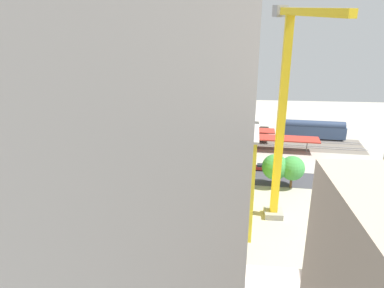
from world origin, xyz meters
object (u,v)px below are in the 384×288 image
(street_tree_4, at_px, (275,167))
(traffic_light, at_px, (151,163))
(box_truck_0, at_px, (221,172))
(construction_building, at_px, (170,166))
(street_tree_5, at_px, (78,158))
(passenger_coach, at_px, (314,129))
(parked_car_0, at_px, (262,168))
(parked_car_2, at_px, (206,167))
(parked_car_1, at_px, (238,167))
(street_tree_3, at_px, (117,162))
(street_tree_1, at_px, (292,168))
(locomotive, at_px, (249,132))
(parked_car_3, at_px, (179,165))
(platform_canopy_near, at_px, (204,134))
(platform_canopy_far, at_px, (201,128))
(street_tree_0, at_px, (245,166))
(street_tree_2, at_px, (193,162))
(tower_crane, at_px, (286,107))

(street_tree_4, distance_m, traffic_light, 29.09)
(box_truck_0, bearing_deg, construction_building, 55.04)
(street_tree_5, bearing_deg, street_tree_4, -179.98)
(passenger_coach, height_order, parked_car_0, passenger_coach)
(traffic_light, bearing_deg, parked_car_2, -148.83)
(parked_car_1, xyz_separation_m, street_tree_3, (29.19, 9.32, 4.27))
(street_tree_1, bearing_deg, locomotive, -78.03)
(parked_car_2, relative_size, parked_car_3, 0.96)
(platform_canopy_near, height_order, street_tree_4, street_tree_4)
(parked_car_3, distance_m, street_tree_3, 17.27)
(construction_building, bearing_deg, platform_canopy_far, -90.59)
(platform_canopy_far, height_order, parked_car_0, platform_canopy_far)
(platform_canopy_far, xyz_separation_m, street_tree_0, (-12.03, 31.45, 1.01))
(platform_canopy_near, relative_size, street_tree_1, 8.60)
(locomotive, height_order, traffic_light, traffic_light)
(street_tree_4, bearing_deg, parked_car_2, -27.74)
(platform_canopy_far, height_order, street_tree_4, street_tree_4)
(parked_car_0, relative_size, parked_car_3, 0.92)
(platform_canopy_far, bearing_deg, construction_building, 84.86)
(parked_car_0, distance_m, parked_car_3, 21.35)
(street_tree_0, xyz_separation_m, street_tree_4, (-6.90, 0.76, 0.26))
(construction_building, relative_size, street_tree_5, 4.03)
(locomotive, xyz_separation_m, street_tree_0, (3.41, 34.03, 2.93))
(platform_canopy_near, distance_m, platform_canopy_far, 7.17)
(street_tree_1, distance_m, street_tree_4, 3.94)
(parked_car_0, bearing_deg, parked_car_1, -0.50)
(parked_car_2, bearing_deg, construction_building, 72.05)
(parked_car_1, xyz_separation_m, parked_car_2, (8.31, 0.64, -0.02))
(locomotive, height_order, street_tree_4, street_tree_4)
(parked_car_0, xyz_separation_m, parked_car_2, (14.46, 0.58, -0.03))
(passenger_coach, relative_size, street_tree_0, 2.83)
(street_tree_4, bearing_deg, platform_canopy_far, -59.55)
(parked_car_3, height_order, street_tree_1, street_tree_1)
(locomotive, height_order, street_tree_3, street_tree_3)
(street_tree_2, height_order, traffic_light, street_tree_2)
(passenger_coach, height_order, construction_building, construction_building)
(street_tree_0, relative_size, street_tree_4, 0.86)
(platform_canopy_far, xyz_separation_m, locomotive, (-15.45, -2.58, -1.92))
(parked_car_1, distance_m, street_tree_1, 15.84)
(tower_crane, bearing_deg, street_tree_2, -39.71)
(parked_car_0, xyz_separation_m, street_tree_4, (-1.92, 9.20, 4.26))
(street_tree_0, bearing_deg, platform_canopy_near, -66.29)
(street_tree_2, bearing_deg, parked_car_2, -107.12)
(street_tree_1, height_order, street_tree_2, street_tree_2)
(parked_car_0, distance_m, box_truck_0, 11.68)
(platform_canopy_near, relative_size, box_truck_0, 6.87)
(parked_car_1, xyz_separation_m, street_tree_1, (-12.01, 9.46, 4.17))
(street_tree_1, bearing_deg, traffic_light, -1.99)
(parked_car_2, bearing_deg, parked_car_0, -177.69)
(construction_building, bearing_deg, street_tree_0, -138.25)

